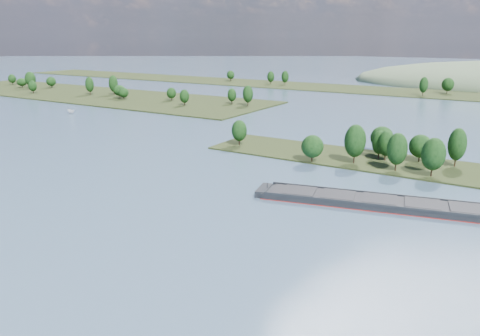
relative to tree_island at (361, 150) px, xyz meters
The scene contains 6 objects.
ground 59.43m from the tree_island, 97.18° to the right, with size 1800.00×1800.00×0.00m, color #3E506C.
tree_island is the anchor object (origin of this frame).
left_bank 250.09m from the tree_island, 161.03° to the left, with size 300.00×80.00×16.10m.
back_shoreline 221.04m from the tree_island, 89.16° to the left, with size 900.00×60.00×15.86m.
cargo_barge 50.85m from the tree_island, 52.31° to the right, with size 80.05×27.02×10.81m.
motorboat 175.27m from the tree_island, behind, with size 2.50×6.65×2.57m, color white.
Camera 1 is at (55.55, 17.34, 43.70)m, focal length 35.00 mm.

